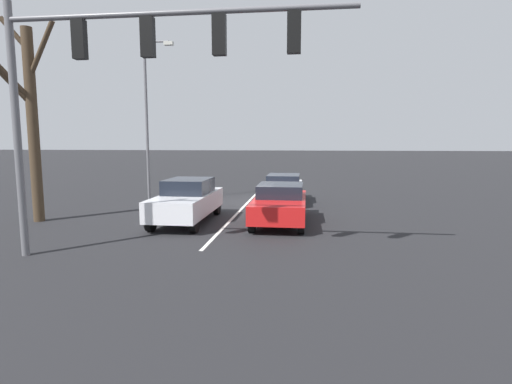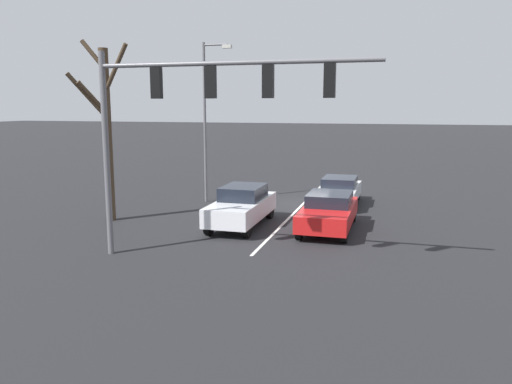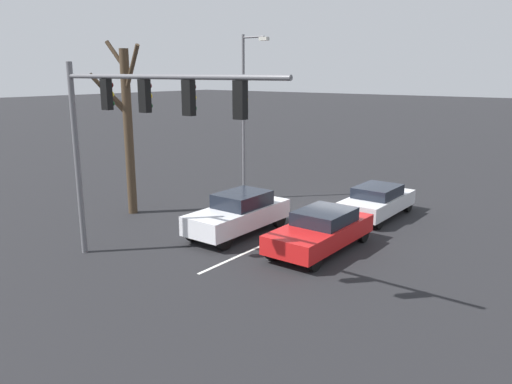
{
  "view_description": "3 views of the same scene",
  "coord_description": "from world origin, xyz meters",
  "px_view_note": "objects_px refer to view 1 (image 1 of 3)",
  "views": [
    {
      "loc": [
        -2.92,
        19.96,
        3.08
      ],
      "look_at": [
        -0.98,
        4.52,
        1.11
      ],
      "focal_mm": 28.0,
      "sensor_mm": 36.0,
      "label": 1
    },
    {
      "loc": [
        -4.53,
        24.51,
        4.9
      ],
      "look_at": [
        0.4,
        7.28,
        1.81
      ],
      "focal_mm": 35.0,
      "sensor_mm": 36.0,
      "label": 2
    },
    {
      "loc": [
        -10.47,
        19.93,
        6.27
      ],
      "look_at": [
        0.99,
        4.92,
        1.73
      ],
      "focal_mm": 35.0,
      "sensor_mm": 36.0,
      "label": 3
    }
  ],
  "objects_px": {
    "car_silver_leftlane_second": "(284,188)",
    "traffic_signal_gantry": "(123,65)",
    "street_lamp_right_shoulder": "(149,111)",
    "car_red_leftlane_front": "(280,203)",
    "bare_tree_near": "(31,116)",
    "car_white_midlane_front": "(187,200)"
  },
  "relations": [
    {
      "from": "street_lamp_right_shoulder",
      "to": "bare_tree_near",
      "type": "bearing_deg",
      "value": 63.83
    },
    {
      "from": "car_red_leftlane_front",
      "to": "street_lamp_right_shoulder",
      "type": "bearing_deg",
      "value": -31.76
    },
    {
      "from": "car_white_midlane_front",
      "to": "car_red_leftlane_front",
      "type": "bearing_deg",
      "value": -174.59
    },
    {
      "from": "car_red_leftlane_front",
      "to": "traffic_signal_gantry",
      "type": "xyz_separation_m",
      "value": [
        3.58,
        5.34,
        4.21
      ]
    },
    {
      "from": "street_lamp_right_shoulder",
      "to": "bare_tree_near",
      "type": "relative_size",
      "value": 1.05
    },
    {
      "from": "bare_tree_near",
      "to": "street_lamp_right_shoulder",
      "type": "bearing_deg",
      "value": -116.17
    },
    {
      "from": "car_white_midlane_front",
      "to": "car_silver_leftlane_second",
      "type": "height_order",
      "value": "car_white_midlane_front"
    },
    {
      "from": "car_red_leftlane_front",
      "to": "street_lamp_right_shoulder",
      "type": "xyz_separation_m",
      "value": [
        6.79,
        -4.21,
        3.81
      ]
    },
    {
      "from": "car_red_leftlane_front",
      "to": "street_lamp_right_shoulder",
      "type": "relative_size",
      "value": 0.59
    },
    {
      "from": "street_lamp_right_shoulder",
      "to": "traffic_signal_gantry",
      "type": "bearing_deg",
      "value": 108.62
    },
    {
      "from": "car_white_midlane_front",
      "to": "street_lamp_right_shoulder",
      "type": "bearing_deg",
      "value": -54.43
    },
    {
      "from": "traffic_signal_gantry",
      "to": "street_lamp_right_shoulder",
      "type": "bearing_deg",
      "value": -71.38
    },
    {
      "from": "street_lamp_right_shoulder",
      "to": "bare_tree_near",
      "type": "distance_m",
      "value": 5.83
    },
    {
      "from": "car_red_leftlane_front",
      "to": "traffic_signal_gantry",
      "type": "height_order",
      "value": "traffic_signal_gantry"
    },
    {
      "from": "traffic_signal_gantry",
      "to": "car_red_leftlane_front",
      "type": "bearing_deg",
      "value": -123.86
    },
    {
      "from": "car_white_midlane_front",
      "to": "bare_tree_near",
      "type": "relative_size",
      "value": 0.62
    },
    {
      "from": "car_silver_leftlane_second",
      "to": "car_red_leftlane_front",
      "type": "bearing_deg",
      "value": 91.82
    },
    {
      "from": "car_red_leftlane_front",
      "to": "car_silver_leftlane_second",
      "type": "xyz_separation_m",
      "value": [
        0.17,
        -5.21,
        -0.02
      ]
    },
    {
      "from": "car_silver_leftlane_second",
      "to": "traffic_signal_gantry",
      "type": "relative_size",
      "value": 0.5
    },
    {
      "from": "car_white_midlane_front",
      "to": "traffic_signal_gantry",
      "type": "relative_size",
      "value": 0.53
    },
    {
      "from": "bare_tree_near",
      "to": "traffic_signal_gantry",
      "type": "bearing_deg",
      "value": 143.11
    },
    {
      "from": "traffic_signal_gantry",
      "to": "bare_tree_near",
      "type": "xyz_separation_m",
      "value": [
        5.77,
        -4.33,
        -0.92
      ]
    }
  ]
}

